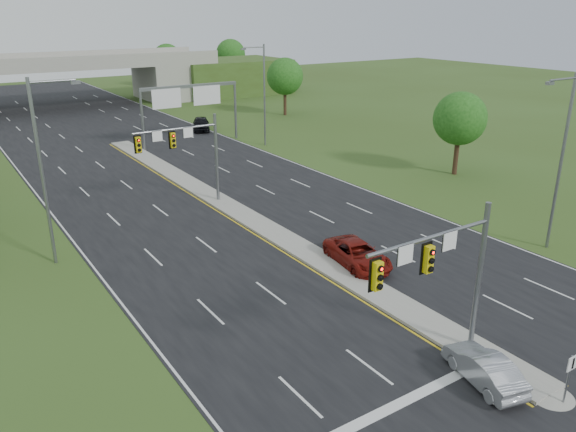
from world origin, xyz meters
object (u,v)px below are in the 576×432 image
(keep_right_sign, at_px, (570,371))
(car_silver, at_px, (484,368))
(signal_mast_near, at_px, (447,267))
(signal_mast_far, at_px, (189,147))
(overpass, at_px, (56,85))
(car_far_a, at_px, (358,254))
(sign_gantry, at_px, (189,98))
(car_far_c, at_px, (201,124))

(keep_right_sign, distance_m, car_silver, 3.16)
(signal_mast_near, height_order, signal_mast_far, same)
(overpass, bearing_deg, signal_mast_near, -91.62)
(car_far_a, bearing_deg, signal_mast_near, -102.56)
(signal_mast_far, bearing_deg, car_far_a, -76.17)
(signal_mast_far, distance_m, car_far_a, 16.24)
(keep_right_sign, bearing_deg, car_far_a, 83.96)
(signal_mast_far, height_order, overpass, overpass)
(signal_mast_far, relative_size, car_silver, 1.75)
(signal_mast_near, distance_m, sign_gantry, 45.88)
(signal_mast_near, relative_size, keep_right_sign, 3.18)
(car_far_c, bearing_deg, signal_mast_far, -92.81)
(signal_mast_far, height_order, sign_gantry, signal_mast_far)
(car_silver, relative_size, car_far_c, 0.81)
(keep_right_sign, distance_m, car_far_a, 14.27)
(signal_mast_near, height_order, car_far_c, signal_mast_near)
(overpass, bearing_deg, signal_mast_far, -92.35)
(signal_mast_near, xyz_separation_m, car_silver, (0.76, -1.80, -4.05))
(sign_gantry, bearing_deg, signal_mast_far, -114.11)
(overpass, distance_m, car_silver, 81.94)
(car_silver, height_order, car_far_a, car_far_a)
(keep_right_sign, bearing_deg, signal_mast_near, 116.94)
(sign_gantry, height_order, overpass, overpass)
(signal_mast_near, xyz_separation_m, overpass, (2.26, 80.07, -1.17))
(car_far_a, height_order, car_far_c, car_far_c)
(keep_right_sign, bearing_deg, sign_gantry, 82.30)
(signal_mast_far, height_order, car_far_a, signal_mast_far)
(signal_mast_near, relative_size, signal_mast_far, 1.00)
(sign_gantry, relative_size, car_far_a, 2.28)
(signal_mast_near, xyz_separation_m, car_far_c, (13.26, 51.59, -3.86))
(sign_gantry, relative_size, car_silver, 2.89)
(signal_mast_near, relative_size, car_far_c, 1.41)
(sign_gantry, bearing_deg, car_far_a, -98.36)
(overpass, distance_m, car_far_a, 70.43)
(sign_gantry, height_order, car_far_c, sign_gantry)
(signal_mast_far, xyz_separation_m, overpass, (2.26, 55.07, -1.17))
(car_far_a, distance_m, car_far_c, 42.94)
(keep_right_sign, distance_m, overpass, 84.55)
(sign_gantry, bearing_deg, car_silver, -99.92)
(sign_gantry, height_order, car_silver, sign_gantry)
(signal_mast_far, height_order, car_silver, signal_mast_far)
(car_far_a, bearing_deg, sign_gantry, 90.26)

